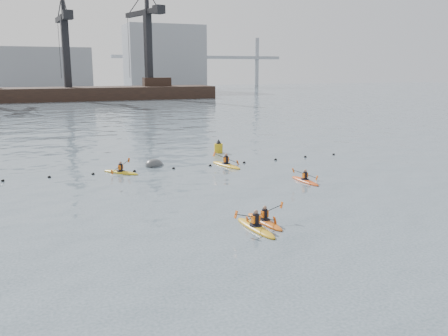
{
  "coord_description": "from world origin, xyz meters",
  "views": [
    {
      "loc": [
        -8.82,
        -12.24,
        7.57
      ],
      "look_at": [
        -0.27,
        8.8,
        2.8
      ],
      "focal_mm": 38.0,
      "sensor_mm": 36.0,
      "label": 1
    }
  ],
  "objects_px": {
    "mooring_buoy": "(154,165)",
    "kayaker_5": "(121,172)",
    "kayaker_4": "(305,180)",
    "kayaker_0": "(265,221)",
    "nav_buoy": "(219,148)",
    "kayaker_1": "(256,227)",
    "kayaker_3": "(226,165)"
  },
  "relations": [
    {
      "from": "kayaker_5",
      "to": "mooring_buoy",
      "type": "height_order",
      "value": "kayaker_5"
    },
    {
      "from": "kayaker_4",
      "to": "kayaker_5",
      "type": "relative_size",
      "value": 1.12
    },
    {
      "from": "kayaker_3",
      "to": "mooring_buoy",
      "type": "distance_m",
      "value": 5.75
    },
    {
      "from": "kayaker_5",
      "to": "nav_buoy",
      "type": "xyz_separation_m",
      "value": [
        9.89,
        5.4,
        0.33
      ]
    },
    {
      "from": "kayaker_1",
      "to": "mooring_buoy",
      "type": "bearing_deg",
      "value": 88.23
    },
    {
      "from": "mooring_buoy",
      "to": "nav_buoy",
      "type": "distance_m",
      "value": 7.72
    },
    {
      "from": "kayaker_5",
      "to": "nav_buoy",
      "type": "height_order",
      "value": "nav_buoy"
    },
    {
      "from": "kayaker_0",
      "to": "nav_buoy",
      "type": "bearing_deg",
      "value": 70.14
    },
    {
      "from": "kayaker_0",
      "to": "kayaker_5",
      "type": "distance_m",
      "value": 15.01
    },
    {
      "from": "kayaker_0",
      "to": "mooring_buoy",
      "type": "bearing_deg",
      "value": 90.82
    },
    {
      "from": "nav_buoy",
      "to": "mooring_buoy",
      "type": "bearing_deg",
      "value": -153.21
    },
    {
      "from": "kayaker_0",
      "to": "nav_buoy",
      "type": "relative_size",
      "value": 2.23
    },
    {
      "from": "kayaker_1",
      "to": "nav_buoy",
      "type": "distance_m",
      "value": 21.28
    },
    {
      "from": "kayaker_1",
      "to": "kayaker_3",
      "type": "distance_m",
      "value": 15.15
    },
    {
      "from": "kayaker_4",
      "to": "nav_buoy",
      "type": "relative_size",
      "value": 2.18
    },
    {
      "from": "kayaker_4",
      "to": "kayaker_5",
      "type": "xyz_separation_m",
      "value": [
        -11.19,
        7.46,
        0.0
      ]
    },
    {
      "from": "kayaker_5",
      "to": "mooring_buoy",
      "type": "distance_m",
      "value": 3.57
    },
    {
      "from": "kayaker_0",
      "to": "mooring_buoy",
      "type": "xyz_separation_m",
      "value": [
        -1.63,
        16.21,
        -0.1
      ]
    },
    {
      "from": "kayaker_0",
      "to": "kayaker_1",
      "type": "height_order",
      "value": "kayaker_1"
    },
    {
      "from": "kayaker_1",
      "to": "kayaker_4",
      "type": "xyz_separation_m",
      "value": [
        7.38,
        7.52,
        -0.01
      ]
    },
    {
      "from": "kayaker_1",
      "to": "kayaker_4",
      "type": "relative_size",
      "value": 1.11
    },
    {
      "from": "kayaker_1",
      "to": "nav_buoy",
      "type": "xyz_separation_m",
      "value": [
        6.09,
        20.38,
        0.33
      ]
    },
    {
      "from": "kayaker_5",
      "to": "mooring_buoy",
      "type": "xyz_separation_m",
      "value": [
        3.01,
        1.93,
        -0.1
      ]
    },
    {
      "from": "kayaker_0",
      "to": "kayaker_5",
      "type": "bearing_deg",
      "value": 103.07
    },
    {
      "from": "mooring_buoy",
      "to": "kayaker_5",
      "type": "bearing_deg",
      "value": -147.32
    },
    {
      "from": "kayaker_0",
      "to": "nav_buoy",
      "type": "distance_m",
      "value": 20.37
    },
    {
      "from": "kayaker_4",
      "to": "mooring_buoy",
      "type": "xyz_separation_m",
      "value": [
        -8.18,
        9.39,
        -0.09
      ]
    },
    {
      "from": "kayaker_0",
      "to": "kayaker_1",
      "type": "relative_size",
      "value": 0.92
    },
    {
      "from": "kayaker_0",
      "to": "mooring_buoy",
      "type": "distance_m",
      "value": 16.29
    },
    {
      "from": "kayaker_3",
      "to": "kayaker_5",
      "type": "xyz_separation_m",
      "value": [
        -8.22,
        0.48,
        -0.01
      ]
    },
    {
      "from": "kayaker_1",
      "to": "mooring_buoy",
      "type": "xyz_separation_m",
      "value": [
        -0.8,
        16.91,
        -0.1
      ]
    },
    {
      "from": "kayaker_4",
      "to": "nav_buoy",
      "type": "bearing_deg",
      "value": -87.26
    }
  ]
}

